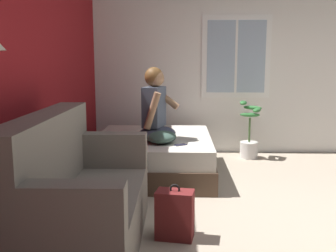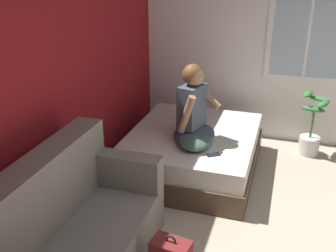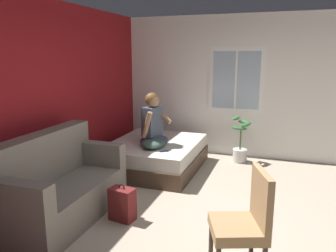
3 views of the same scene
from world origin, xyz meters
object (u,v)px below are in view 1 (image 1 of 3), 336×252
Objects in this scene: couch at (77,199)px; throw_pillow at (161,136)px; cell_phone at (180,145)px; person_seated at (156,111)px; bed at (153,155)px; backpack at (175,215)px; potted_plant at (249,138)px.

couch reaches higher than throw_pillow.
cell_phone is at bearing -27.26° from couch.
couch is 1.95m from person_seated.
bed is 0.63m from person_seated.
throw_pillow reaches higher than bed.
bed is 0.49m from throw_pillow.
bed is 0.66m from cell_phone.
cell_phone reaches higher than bed.
couch is at bearing -61.20° from cell_phone.
couch is at bearing 167.67° from bed.
person_seated is at bearing -14.96° from couch.
bed is 1.87m from backpack.
potted_plant is (2.88, -1.81, -0.09)m from couch.
bed is at bearing -179.73° from cell_phone.
couch is 0.80m from backpack.
bed is 3.90× the size of backpack.
bed is at bearing 9.28° from backpack.
person_seated is 0.55m from cell_phone.
bed is 3.72× the size of throw_pillow.
bed is at bearing 12.69° from person_seated.
person_seated is 0.33m from throw_pillow.
bed is at bearing 121.68° from potted_plant.
person_seated is at bearing 128.37° from potted_plant.
backpack is (-1.65, -0.26, -0.64)m from person_seated.
person_seated is at bearing 24.63° from throw_pillow.
potted_plant reaches higher than cell_phone.
bed is 1.60m from potted_plant.
throw_pillow is 3.33× the size of cell_phone.
couch is 11.87× the size of cell_phone.
person_seated reaches higher than bed.
potted_plant is (1.20, -1.25, -0.25)m from throw_pillow.
throw_pillow is at bearing -155.37° from person_seated.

